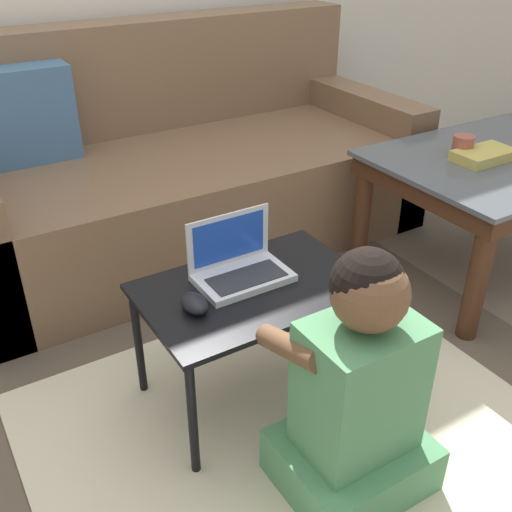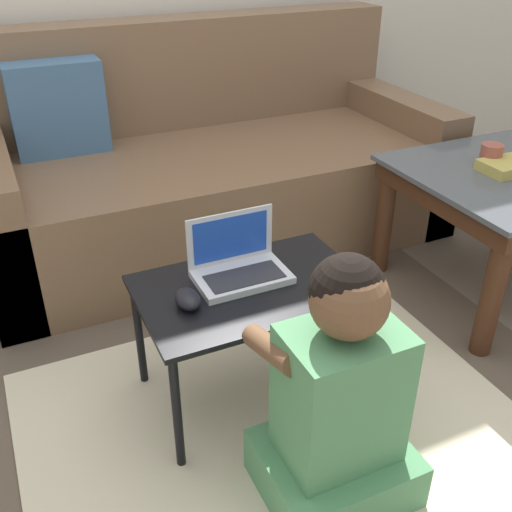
{
  "view_description": "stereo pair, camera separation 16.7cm",
  "coord_description": "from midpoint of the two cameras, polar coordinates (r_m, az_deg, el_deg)",
  "views": [
    {
      "loc": [
        -0.79,
        -1.2,
        1.28
      ],
      "look_at": [
        -0.04,
        0.03,
        0.45
      ],
      "focal_mm": 42.0,
      "sensor_mm": 36.0,
      "label": 1
    },
    {
      "loc": [
        -0.64,
        -1.28,
        1.28
      ],
      "look_at": [
        -0.04,
        0.03,
        0.45
      ],
      "focal_mm": 42.0,
      "sensor_mm": 36.0,
      "label": 2
    }
  ],
  "objects": [
    {
      "name": "laptop_desk",
      "position": [
        1.67,
        2.38,
        -4.17
      ],
      "size": [
        0.62,
        0.41,
        0.39
      ],
      "color": "black",
      "rests_on": "ground_plane"
    },
    {
      "name": "couch",
      "position": [
        2.64,
        -2.66,
        8.23
      ],
      "size": [
        1.93,
        0.91,
        0.89
      ],
      "color": "brown",
      "rests_on": "ground_plane"
    },
    {
      "name": "laptop",
      "position": [
        1.67,
        1.23,
        -1.13
      ],
      "size": [
        0.26,
        0.16,
        0.18
      ],
      "color": "silver",
      "rests_on": "laptop_desk"
    },
    {
      "name": "computer_mouse",
      "position": [
        1.56,
        -3.5,
        -4.22
      ],
      "size": [
        0.06,
        0.1,
        0.04
      ],
      "color": "black",
      "rests_on": "laptop_desk"
    },
    {
      "name": "person_seated",
      "position": [
        1.45,
        11.25,
        -13.58
      ],
      "size": [
        0.36,
        0.37,
        0.68
      ],
      "color": "#518E5B",
      "rests_on": "ground_plane"
    },
    {
      "name": "ground_plane",
      "position": [
        1.93,
        3.97,
        -11.77
      ],
      "size": [
        16.0,
        16.0,
        0.0
      ],
      "primitive_type": "plane",
      "color": "#7F705B"
    },
    {
      "name": "cup_on_table",
      "position": [
        2.35,
        23.43,
        8.8
      ],
      "size": [
        0.08,
        0.08,
        0.08
      ],
      "color": "#994C3D",
      "rests_on": "coffee_table"
    },
    {
      "name": "area_rug",
      "position": [
        1.76,
        5.3,
        -16.83
      ],
      "size": [
        1.91,
        1.63,
        0.01
      ],
      "color": "brown",
      "rests_on": "ground_plane"
    }
  ]
}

